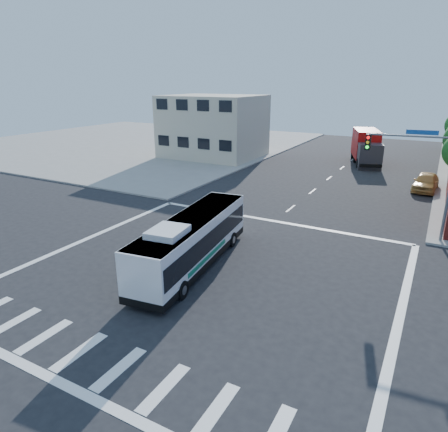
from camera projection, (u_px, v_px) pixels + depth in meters
The scene contains 7 objects.
ground at pixel (209, 273), 21.44m from camera, with size 120.00×120.00×0.00m, color black.
sidewalk_nw at pixel (135, 142), 66.35m from camera, with size 50.00×50.00×0.15m, color gray.
building_west at pixel (213, 127), 52.77m from camera, with size 12.06×10.06×8.00m.
signal_mast_ne at pixel (422, 163), 24.55m from camera, with size 7.91×1.13×8.07m.
transit_bus at pixel (192, 240), 21.80m from camera, with size 3.54×10.79×3.14m.
box_truck at pixel (366, 148), 49.07m from camera, with size 5.12×9.28×4.02m.
parked_car at pixel (426, 182), 37.22m from camera, with size 1.98×4.93×1.68m, color tan.
Camera 1 is at (9.96, -16.55, 9.84)m, focal length 32.00 mm.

